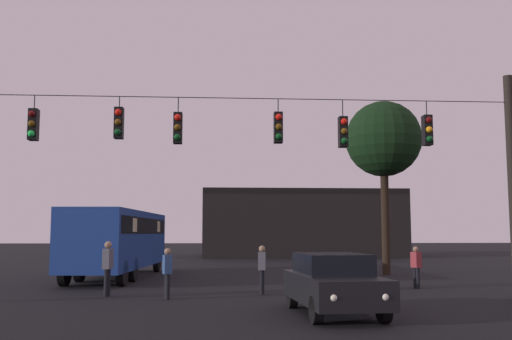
# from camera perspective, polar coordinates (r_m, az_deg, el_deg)

# --- Properties ---
(ground_plane) EXTENTS (168.00, 168.00, 0.00)m
(ground_plane) POSITION_cam_1_polar(r_m,az_deg,el_deg) (30.40, -3.03, -10.01)
(ground_plane) COLOR black
(ground_plane) RESTS_ON ground
(overhead_signal_span) EXTENTS (17.89, 0.44, 7.02)m
(overhead_signal_span) POSITION_cam_1_polar(r_m,az_deg,el_deg) (17.68, -2.43, 0.67)
(overhead_signal_span) COLOR black
(overhead_signal_span) RESTS_ON ground
(city_bus) EXTENTS (3.17, 11.13, 3.00)m
(city_bus) POSITION_cam_1_polar(r_m,az_deg,el_deg) (27.58, -13.26, -6.37)
(city_bus) COLOR navy
(city_bus) RESTS_ON ground
(car_near_right) EXTENTS (2.08, 4.43, 1.52)m
(car_near_right) POSITION_cam_1_polar(r_m,az_deg,el_deg) (15.07, 7.58, -10.87)
(car_near_right) COLOR black
(car_near_right) RESTS_ON ground
(pedestrian_crossing_left) EXTENTS (0.29, 0.39, 1.62)m
(pedestrian_crossing_left) POSITION_cam_1_polar(r_m,az_deg,el_deg) (19.82, 0.59, -9.45)
(pedestrian_crossing_left) COLOR black
(pedestrian_crossing_left) RESTS_ON ground
(pedestrian_crossing_center) EXTENTS (0.32, 0.41, 1.77)m
(pedestrian_crossing_center) POSITION_cam_1_polar(r_m,az_deg,el_deg) (19.73, -14.32, -8.99)
(pedestrian_crossing_center) COLOR black
(pedestrian_crossing_center) RESTS_ON ground
(pedestrian_crossing_right) EXTENTS (0.34, 0.42, 1.54)m
(pedestrian_crossing_right) POSITION_cam_1_polar(r_m,az_deg,el_deg) (22.58, 15.41, -8.95)
(pedestrian_crossing_right) COLOR black
(pedestrian_crossing_right) RESTS_ON ground
(pedestrian_near_bus) EXTENTS (0.33, 0.41, 1.57)m
(pedestrian_near_bus) POSITION_cam_1_polar(r_m,az_deg,el_deg) (18.56, -8.68, -9.71)
(pedestrian_near_bus) COLOR black
(pedestrian_near_bus) RESTS_ON ground
(corner_building) EXTENTS (16.89, 9.18, 5.65)m
(corner_building) POSITION_cam_1_polar(r_m,az_deg,el_deg) (51.61, 4.32, -5.27)
(corner_building) COLOR black
(corner_building) RESTS_ON ground
(tree_left_silhouette) EXTENTS (3.75, 3.75, 8.56)m
(tree_left_silhouette) POSITION_cam_1_polar(r_m,az_deg,el_deg) (29.63, 12.37, 2.88)
(tree_left_silhouette) COLOR black
(tree_left_silhouette) RESTS_ON ground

